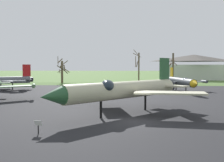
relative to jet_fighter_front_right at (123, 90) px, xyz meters
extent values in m
plane|color=#4C6B33|center=(1.19, -3.31, -2.45)|extent=(600.00, 600.00, 0.00)
cube|color=black|center=(1.19, 12.96, -2.43)|extent=(76.17, 54.24, 0.05)
cube|color=#3F5C28|center=(1.19, 46.08, -2.42)|extent=(136.17, 12.00, 0.06)
cube|color=#4C6B47|center=(-15.30, 10.42, -0.51)|extent=(4.83, 4.85, 0.13)
cylinder|color=#4C6B47|center=(-13.20, 11.77, -0.51)|extent=(1.25, 2.34, 0.53)
cube|color=#4C6B47|center=(-18.57, 13.80, -0.30)|extent=(2.07, 1.82, 0.13)
cylinder|color=#B7B293|center=(0.19, 0.22, -0.05)|extent=(10.94, 11.97, 1.68)
cone|color=#234C2D|center=(-5.31, -5.95, -0.05)|extent=(2.48, 2.52, 1.54)
cylinder|color=black|center=(5.26, 5.90, -0.05)|extent=(1.49, 1.47, 1.18)
ellipsoid|color=#19232D|center=(-1.39, -1.56, 0.41)|extent=(1.30, 2.44, 1.22)
cube|color=#B7B293|center=(-1.71, 4.16, -0.17)|extent=(3.79, 6.79, 0.16)
cube|color=#B7B293|center=(4.32, -1.23, -0.17)|extent=(6.64, 3.13, 0.16)
cube|color=#234C2D|center=(4.65, 5.21, 2.01)|extent=(1.27, 1.39, 2.44)
cube|color=#B7B293|center=(3.30, 6.14, 0.08)|extent=(2.97, 2.89, 0.16)
cube|color=#B7B293|center=(5.73, 3.98, 0.08)|extent=(2.97, 2.89, 0.16)
cylinder|color=black|center=(-1.94, -2.17, -1.67)|extent=(0.22, 0.22, 1.57)
cylinder|color=black|center=(2.33, 2.61, -1.67)|extent=(0.22, 0.22, 1.57)
cylinder|color=black|center=(-5.60, -8.24, -2.13)|extent=(0.08, 0.08, 0.64)
cube|color=white|center=(-5.60, -8.24, -1.64)|extent=(0.58, 0.34, 0.39)
cylinder|color=black|center=(-20.05, 28.86, -0.43)|extent=(1.22, 1.26, 0.99)
cube|color=#565B60|center=(-25.44, 28.54, -0.53)|extent=(2.77, 4.68, 0.13)
cube|color=#565B60|center=(-21.82, 23.75, -0.53)|extent=(5.17, 3.89, 0.13)
cylinder|color=#565B60|center=(-26.18, 30.86, -0.53)|extent=(2.12, 1.78, 0.53)
cylinder|color=#565B60|center=(-19.79, 22.41, -0.53)|extent=(2.12, 1.78, 0.53)
cube|color=red|center=(-20.73, 28.34, 1.50)|extent=(1.40, 1.12, 2.43)
cube|color=#565B60|center=(-21.46, 29.17, -0.32)|extent=(2.04, 2.11, 0.13)
cube|color=#565B60|center=(-20.13, 27.41, -0.32)|extent=(2.04, 2.11, 0.13)
cylinder|color=black|center=(-23.01, 26.62, -1.79)|extent=(0.19, 0.19, 1.32)
cylinder|color=#33383D|center=(10.00, 23.60, -0.48)|extent=(3.19, 12.04, 1.38)
cone|color=yellow|center=(11.03, 16.93, -0.48)|extent=(1.49, 1.71, 1.27)
cylinder|color=black|center=(9.05, 29.79, -0.48)|extent=(1.07, 0.90, 0.97)
ellipsoid|color=#19232D|center=(10.37, 21.19, -0.10)|extent=(0.95, 1.79, 0.90)
cube|color=#33383D|center=(6.96, 24.07, -0.58)|extent=(4.92, 3.61, 0.13)
cube|color=#33383D|center=(12.75, 24.96, -0.58)|extent=(4.76, 4.45, 0.13)
cylinder|color=#33383D|center=(4.65, 24.39, -0.58)|extent=(0.85, 2.26, 0.52)
cylinder|color=#33383D|center=(14.86, 25.97, -0.58)|extent=(0.85, 2.26, 0.52)
cube|color=yellow|center=(9.16, 29.06, 1.15)|extent=(0.36, 1.32, 1.88)
cube|color=#33383D|center=(7.95, 28.69, -0.37)|extent=(2.12, 1.57, 0.13)
cube|color=#33383D|center=(10.42, 29.07, -0.37)|extent=(2.12, 1.57, 0.13)
cylinder|color=black|center=(10.40, 21.00, -1.81)|extent=(0.18, 0.18, 1.29)
cylinder|color=black|center=(9.60, 26.20, -1.81)|extent=(0.18, 0.18, 1.29)
cylinder|color=brown|center=(-19.35, 52.38, 0.76)|extent=(0.59, 0.59, 6.43)
cylinder|color=brown|center=(-20.03, 52.10, 0.95)|extent=(0.79, 1.56, 1.15)
cylinder|color=brown|center=(-18.70, 52.41, 1.98)|extent=(0.37, 1.54, 1.85)
cylinder|color=brown|center=(-19.02, 53.57, 3.26)|extent=(2.55, 0.88, 1.82)
cylinder|color=brown|center=(-18.06, 51.65, 1.38)|extent=(1.70, 2.77, 1.76)
cylinder|color=brown|center=(-20.09, 52.87, 4.02)|extent=(1.34, 1.79, 1.56)
cylinder|color=brown|center=(-18.81, 49.80, 0.50)|extent=(0.48, 0.48, 5.90)
cylinder|color=brown|center=(-18.53, 48.57, 1.70)|extent=(2.63, 0.81, 1.93)
cylinder|color=brown|center=(-18.01, 48.88, 1.39)|extent=(2.10, 1.86, 2.29)
cylinder|color=brown|center=(-19.51, 50.17, 1.03)|extent=(0.94, 1.56, 0.96)
cylinder|color=brown|center=(-19.82, 49.52, 4.00)|extent=(0.76, 2.20, 2.68)
cylinder|color=brown|center=(3.27, 51.25, 1.90)|extent=(0.42, 0.42, 8.71)
cylinder|color=brown|center=(2.37, 51.35, 2.89)|extent=(0.42, 1.94, 1.43)
cylinder|color=brown|center=(2.66, 50.35, 6.04)|extent=(1.99, 1.42, 2.23)
cylinder|color=brown|center=(2.67, 50.18, 5.51)|extent=(2.27, 1.36, 1.36)
cylinder|color=brown|center=(2.36, 51.26, 4.19)|extent=(0.20, 1.97, 2.34)
cylinder|color=brown|center=(2.81, 51.50, 3.03)|extent=(0.76, 1.18, 1.80)
cylinder|color=brown|center=(12.79, 50.08, 1.82)|extent=(0.49, 0.49, 8.54)
cylinder|color=brown|center=(12.11, 50.39, 3.10)|extent=(0.82, 1.54, 1.18)
cylinder|color=brown|center=(12.46, 51.12, 3.06)|extent=(2.27, 0.90, 2.04)
cylinder|color=brown|center=(12.86, 49.21, 3.44)|extent=(1.90, 0.36, 1.73)
cube|color=beige|center=(23.92, 72.98, 0.25)|extent=(23.52, 14.92, 5.42)
pyramid|color=#4C4742|center=(23.92, 72.98, 5.43)|extent=(24.69, 15.67, 2.47)
camera|label=1|loc=(0.64, -26.04, 2.21)|focal=43.02mm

